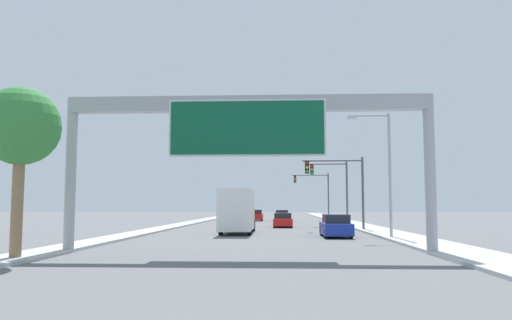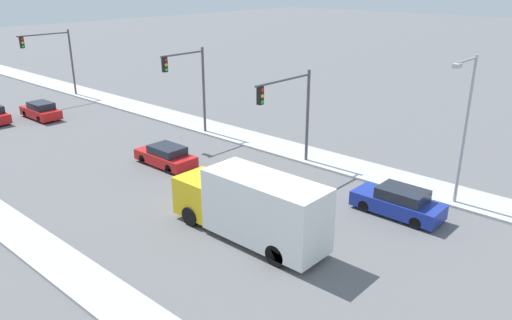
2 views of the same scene
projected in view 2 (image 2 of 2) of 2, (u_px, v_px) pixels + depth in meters
The scene contains 9 objects.
sidewalk_right at pixel (128, 105), 48.17m from camera, with size 3.00×120.00×0.15m.
car_near_center at pixel (398, 202), 25.97m from camera, with size 1.86×4.68×1.53m.
car_far_left at pixel (41, 111), 43.69m from camera, with size 1.80×4.33×1.49m.
car_near_right at pixel (166, 156), 32.82m from camera, with size 1.85×4.45×1.39m.
truck_box_primary at pixel (252, 207), 23.21m from camera, with size 2.33×8.36×3.34m.
traffic_light_near_intersection at pixel (292, 105), 31.08m from camera, with size 5.20×0.32×6.23m.
traffic_light_mid_block at pixel (191, 79), 37.59m from camera, with size 4.05×0.32×6.76m.
traffic_light_far_intersection at pixel (55, 53), 49.77m from camera, with size 5.32×0.32×6.77m.
street_lamp_right at pixel (464, 120), 25.56m from camera, with size 2.76×0.28×8.14m.
Camera 2 is at (-17.28, 19.42, 11.78)m, focal length 35.00 mm.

